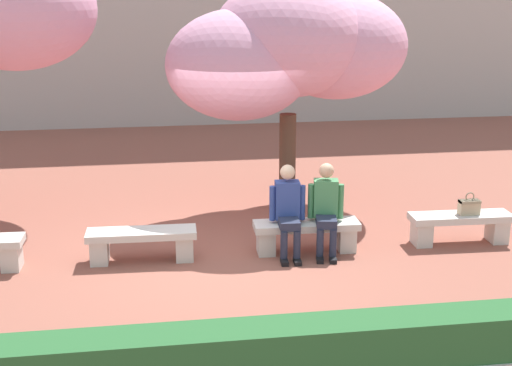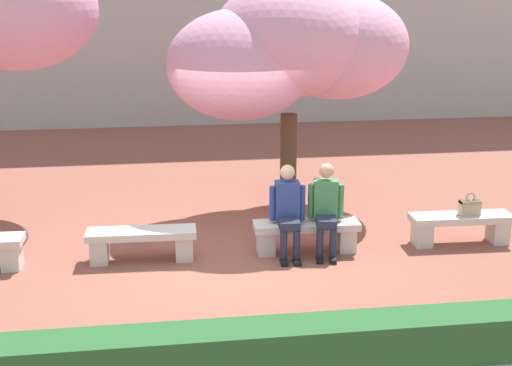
% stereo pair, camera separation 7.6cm
% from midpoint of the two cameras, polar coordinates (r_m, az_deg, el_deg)
% --- Properties ---
extents(ground_plane, '(100.00, 100.00, 0.00)m').
position_cam_midpoint_polar(ground_plane, '(10.15, -2.65, -5.85)').
color(ground_plane, '#8E5142').
extents(stone_bench_near_west, '(1.52, 0.47, 0.45)m').
position_cam_midpoint_polar(stone_bench_near_west, '(10.00, -9.33, -4.59)').
color(stone_bench_near_west, beige).
rests_on(stone_bench_near_west, ground).
extents(stone_bench_center, '(1.52, 0.47, 0.45)m').
position_cam_midpoint_polar(stone_bench_center, '(10.22, 3.83, -3.95)').
color(stone_bench_center, beige).
rests_on(stone_bench_center, ground).
extents(stone_bench_near_east, '(1.52, 0.47, 0.45)m').
position_cam_midpoint_polar(stone_bench_near_east, '(10.95, 15.83, -3.19)').
color(stone_bench_near_east, beige).
rests_on(stone_bench_near_east, ground).
extents(person_seated_left, '(0.51, 0.70, 1.29)m').
position_cam_midpoint_polar(person_seated_left, '(9.99, 2.36, -1.96)').
color(person_seated_left, black).
rests_on(person_seated_left, ground).
extents(person_seated_right, '(0.50, 0.73, 1.29)m').
position_cam_midpoint_polar(person_seated_right, '(10.11, 5.41, -1.81)').
color(person_seated_right, black).
rests_on(person_seated_right, ground).
extents(handbag, '(0.30, 0.15, 0.34)m').
position_cam_midpoint_polar(handbag, '(10.88, 16.49, -1.77)').
color(handbag, tan).
rests_on(handbag, stone_bench_near_east).
extents(cherry_tree_main, '(4.01, 2.75, 3.81)m').
position_cam_midpoint_polar(cherry_tree_main, '(11.67, 2.66, 10.73)').
color(cherry_tree_main, '#513828').
rests_on(cherry_tree_main, ground).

